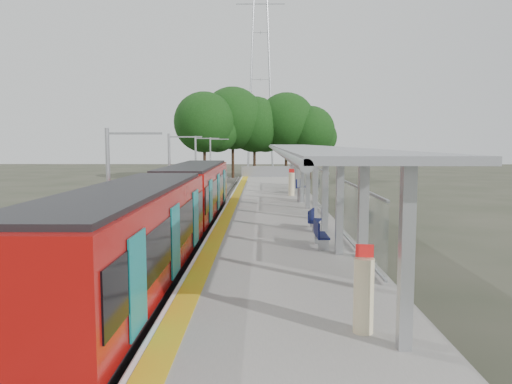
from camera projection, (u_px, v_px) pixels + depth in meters
The scene contains 16 objects.
ground at pixel (291, 354), 11.51m from camera, with size 200.00×200.00×0.00m, color #474438.
trackbed at pixel (202, 218), 31.45m from camera, with size 3.00×70.00×0.24m, color #59544C.
platform at pixel (273, 212), 31.36m from camera, with size 6.00×50.00×1.00m, color gray.
tactile_strip at pixel (232, 204), 31.34m from camera, with size 0.60×50.00×0.02m, color gold.
end_fence at pixel (268, 171), 56.07m from camera, with size 6.00×0.10×1.20m, color #9EA0A5.
train at pixel (172, 209), 21.22m from camera, with size 2.74×27.60×3.62m.
canopy at pixel (304, 155), 27.18m from camera, with size 3.27×38.00×3.66m.
pylon at pixel (260, 56), 82.26m from camera, with size 8.00×4.00×38.00m, color #9EA0A5, non-canonical shape.
tree_cluster at pixel (254, 123), 64.26m from camera, with size 20.39×12.55×11.97m.
catenary_masts at pixel (171, 175), 30.20m from camera, with size 2.08×48.16×5.40m.
bench_near at pixel (319, 233), 18.48m from camera, with size 0.46×1.45×0.99m.
bench_mid at pixel (313, 219), 22.15m from camera, with size 0.76×1.39×0.91m.
bench_far at pixel (300, 186), 37.71m from camera, with size 1.01×1.73×1.14m.
info_pillar_near at pixel (364, 295), 10.15m from camera, with size 0.41×0.41×1.83m.
info_pillar_far at pixel (292, 184), 36.22m from camera, with size 0.44×0.44×1.96m.
litter_bin at pixel (301, 195), 32.43m from camera, with size 0.45×0.45×0.91m, color #9EA0A5.
Camera 1 is at (-0.67, -11.09, 4.89)m, focal length 35.00 mm.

